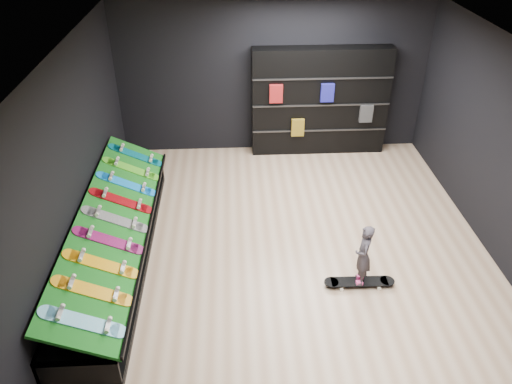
{
  "coord_description": "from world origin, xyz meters",
  "views": [
    {
      "loc": [
        -0.82,
        -5.78,
        4.83
      ],
      "look_at": [
        -0.5,
        0.2,
        1.0
      ],
      "focal_mm": 35.0,
      "sensor_mm": 36.0,
      "label": 1
    }
  ],
  "objects_px": {
    "back_shelving": "(320,102)",
    "floor_skateboard": "(359,283)",
    "display_rack": "(116,247)",
    "child": "(362,266)"
  },
  "relations": [
    {
      "from": "back_shelving",
      "to": "child",
      "type": "xyz_separation_m",
      "value": [
        -0.04,
        -4.05,
        -0.7
      ]
    },
    {
      "from": "back_shelving",
      "to": "floor_skateboard",
      "type": "relative_size",
      "value": 2.72
    },
    {
      "from": "display_rack",
      "to": "child",
      "type": "height_order",
      "value": "child"
    },
    {
      "from": "child",
      "to": "back_shelving",
      "type": "bearing_deg",
      "value": -170.29
    },
    {
      "from": "display_rack",
      "to": "child",
      "type": "relative_size",
      "value": 8.17
    },
    {
      "from": "floor_skateboard",
      "to": "child",
      "type": "distance_m",
      "value": 0.32
    },
    {
      "from": "back_shelving",
      "to": "floor_skateboard",
      "type": "xyz_separation_m",
      "value": [
        -0.04,
        -4.05,
        -1.01
      ]
    },
    {
      "from": "back_shelving",
      "to": "child",
      "type": "height_order",
      "value": "back_shelving"
    },
    {
      "from": "floor_skateboard",
      "to": "child",
      "type": "xyz_separation_m",
      "value": [
        0.0,
        0.0,
        0.32
      ]
    },
    {
      "from": "back_shelving",
      "to": "child",
      "type": "relative_size",
      "value": 4.83
    }
  ]
}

